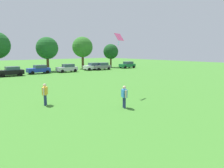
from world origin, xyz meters
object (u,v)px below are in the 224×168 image
Objects in this scene: parked_car_white_5 at (93,66)px; tree_center_right at (47,48)px; tree_far_right at (111,52)px; parked_car_gray_6 at (102,66)px; bystander_near_trees at (45,92)px; adult_bystander at (124,95)px; kite at (119,38)px; parked_car_blue_3 at (39,69)px; tree_right at (82,47)px; parked_car_silver_4 at (67,68)px; parked_car_green_7 at (128,65)px; parked_car_black_2 at (11,71)px.

tree_center_right is (-9.28, 3.81, 4.14)m from parked_car_white_5.
parked_car_gray_6 is at bearing -143.18° from tree_far_right.
bystander_near_trees is at bearing -112.22° from tree_center_right.
adult_bystander is 0.29× the size of tree_far_right.
kite is at bearing -11.96° from adult_bystander.
parked_car_blue_3 is 14.65m from tree_right.
kite is at bearing 74.58° from parked_car_silver_4.
tree_center_right is 9.69m from tree_right.
bystander_near_trees reaches higher than parked_car_white_5.
bystander_near_trees is at bearing 173.42° from kite.
kite is (7.24, -0.84, 4.64)m from bystander_near_trees.
parked_car_silver_4 and parked_car_green_7 have the same top height.
tree_right is at bearing -141.23° from parked_car_silver_4.
parked_car_white_5 is at bearing -93.59° from tree_right.
parked_car_white_5 is 0.69× the size of tree_far_right.
adult_bystander is 0.41× the size of parked_car_black_2.
parked_car_black_2 is 0.58× the size of tree_center_right.
tree_far_right is at bearing -13.60° from adult_bystander.
parked_car_blue_3 is 21.63m from tree_far_right.
parked_car_black_2 is 19.97m from tree_right.
bystander_near_trees is at bearing 66.91° from adult_bystander.
parked_car_blue_3 is 0.69× the size of tree_far_right.
tree_far_right is (26.41, 5.20, 3.35)m from parked_car_black_2.
adult_bystander is 0.41× the size of parked_car_white_5.
parked_car_gray_6 is at bearing 57.75° from kite.
adult_bystander reaches higher than parked_car_gray_6.
tree_center_right is at bearing -22.31° from parked_car_white_5.
parked_car_blue_3 is 5.82m from parked_car_silver_4.
tree_right reaches higher than bystander_near_trees.
tree_right is (21.37, 30.14, 4.26)m from bystander_near_trees.
tree_center_right is (8.79, 5.05, 4.14)m from parked_car_black_2.
kite is 29.72m from parked_car_white_5.
parked_car_silver_4 is (9.64, 29.07, -0.20)m from adult_bystander.
parked_car_black_2 and parked_car_silver_4 have the same top height.
kite is 34.05m from tree_right.
parked_car_gray_6 is at bearing -9.78° from adult_bystander.
parked_car_green_7 is 12.33m from tree_right.
parked_car_silver_4 is (6.95, 25.21, -4.86)m from kite.
bystander_near_trees is at bearing 37.92° from parked_car_green_7.
tree_far_right reaches higher than parked_car_black_2.
parked_car_green_7 is (10.27, -0.63, 0.00)m from parked_car_white_5.
parked_car_blue_3 is (8.40, 25.01, -0.22)m from bystander_near_trees.
bystander_near_trees is 23.97m from parked_car_black_2.
adult_bystander reaches higher than parked_car_green_7.
parked_car_gray_6 is (14.66, -0.77, 0.00)m from parked_car_blue_3.
parked_car_silver_4 is at bearing 0.10° from parked_car_green_7.
parked_car_green_7 is 0.58× the size of tree_center_right.
adult_bystander is at bearing 60.97° from parked_car_white_5.
tree_center_right is at bearing -22.16° from parked_car_gray_6.
parked_car_silver_4 is at bearing 74.58° from kite.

